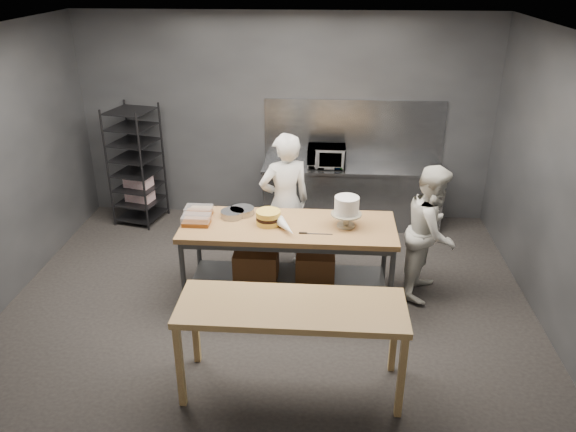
# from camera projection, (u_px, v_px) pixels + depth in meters

# --- Properties ---
(ground) EXTENTS (6.00, 6.00, 0.00)m
(ground) POSITION_uv_depth(u_px,v_px,m) (269.00, 301.00, 6.53)
(ground) COLOR black
(ground) RESTS_ON ground
(back_wall) EXTENTS (6.00, 0.04, 3.00)m
(back_wall) POSITION_uv_depth(u_px,v_px,m) (285.00, 119.00, 8.17)
(back_wall) COLOR #4C4F54
(back_wall) RESTS_ON ground
(work_table) EXTENTS (2.40, 0.90, 0.92)m
(work_table) POSITION_uv_depth(u_px,v_px,m) (285.00, 251.00, 6.45)
(work_table) COLOR brown
(work_table) RESTS_ON ground
(near_counter) EXTENTS (2.00, 0.70, 0.90)m
(near_counter) POSITION_uv_depth(u_px,v_px,m) (292.00, 313.00, 4.90)
(near_counter) COLOR #99693F
(near_counter) RESTS_ON ground
(back_counter) EXTENTS (2.60, 0.60, 0.90)m
(back_counter) POSITION_uv_depth(u_px,v_px,m) (351.00, 196.00, 8.25)
(back_counter) COLOR slate
(back_counter) RESTS_ON ground
(splashback_panel) EXTENTS (2.60, 0.02, 0.90)m
(splashback_panel) POSITION_uv_depth(u_px,v_px,m) (354.00, 131.00, 8.15)
(splashback_panel) COLOR slate
(splashback_panel) RESTS_ON back_counter
(speed_rack) EXTENTS (0.73, 0.77, 1.75)m
(speed_rack) POSITION_uv_depth(u_px,v_px,m) (137.00, 166.00, 8.21)
(speed_rack) COLOR black
(speed_rack) RESTS_ON ground
(chef_behind) EXTENTS (0.76, 0.65, 1.78)m
(chef_behind) POSITION_uv_depth(u_px,v_px,m) (285.00, 203.00, 6.91)
(chef_behind) COLOR white
(chef_behind) RESTS_ON ground
(chef_right) EXTENTS (0.84, 0.94, 1.58)m
(chef_right) POSITION_uv_depth(u_px,v_px,m) (431.00, 232.00, 6.40)
(chef_right) COLOR silver
(chef_right) RESTS_ON ground
(microwave) EXTENTS (0.54, 0.37, 0.30)m
(microwave) POSITION_uv_depth(u_px,v_px,m) (326.00, 156.00, 8.03)
(microwave) COLOR black
(microwave) RESTS_ON back_counter
(frosted_cake_stand) EXTENTS (0.34, 0.34, 0.35)m
(frosted_cake_stand) POSITION_uv_depth(u_px,v_px,m) (347.00, 208.00, 6.15)
(frosted_cake_stand) COLOR #A9A187
(frosted_cake_stand) RESTS_ON work_table
(layer_cake) EXTENTS (0.27, 0.27, 0.16)m
(layer_cake) POSITION_uv_depth(u_px,v_px,m) (268.00, 218.00, 6.26)
(layer_cake) COLOR #F9C84F
(layer_cake) RESTS_ON work_table
(cake_pans) EXTENTS (0.38, 0.36, 0.07)m
(cake_pans) POSITION_uv_depth(u_px,v_px,m) (237.00, 212.00, 6.49)
(cake_pans) COLOR gray
(cake_pans) RESTS_ON work_table
(piping_bag) EXTENTS (0.29, 0.39, 0.12)m
(piping_bag) POSITION_uv_depth(u_px,v_px,m) (286.00, 227.00, 6.09)
(piping_bag) COLOR white
(piping_bag) RESTS_ON work_table
(offset_spatula) EXTENTS (0.36, 0.02, 0.02)m
(offset_spatula) POSITION_uv_depth(u_px,v_px,m) (311.00, 233.00, 6.07)
(offset_spatula) COLOR slate
(offset_spatula) RESTS_ON work_table
(pastry_clamshells) EXTENTS (0.33, 0.44, 0.11)m
(pastry_clamshells) POSITION_uv_depth(u_px,v_px,m) (198.00, 215.00, 6.37)
(pastry_clamshells) COLOR #A05F20
(pastry_clamshells) RESTS_ON work_table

